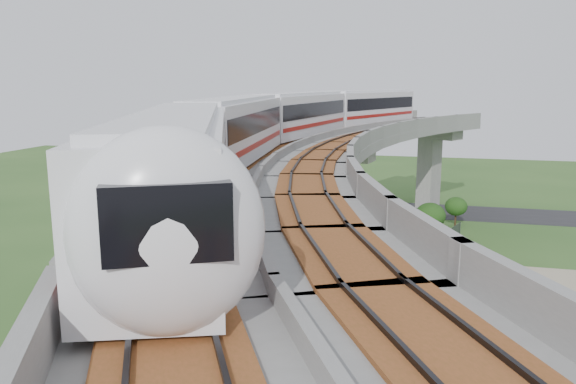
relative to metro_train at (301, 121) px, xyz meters
name	(u,v)px	position (x,y,z in m)	size (l,w,h in m)	color
ground	(293,297)	(-0.35, -0.80, -12.31)	(160.00, 160.00, 0.00)	#2E5120
dirt_lot	(508,330)	(13.65, -2.80, -12.29)	(18.00, 26.00, 0.04)	gray
asphalt_road	(350,207)	(-0.35, 29.20, -12.29)	(60.00, 8.00, 0.03)	#232326
viaduct	(350,172)	(3.49, -0.80, -3.26)	(19.58, 73.98, 11.40)	#99968E
metro_train	(301,121)	(0.00, 0.00, 0.00)	(10.94, 61.34, 3.64)	silver
fence	(436,300)	(9.40, -0.80, -11.56)	(3.87, 38.73, 1.50)	#2D382D
tree_0	(456,206)	(11.61, 22.21, -10.10)	(2.27, 2.27, 3.19)	#382314
tree_1	(430,216)	(8.98, 17.15, -10.04)	(2.92, 2.92, 3.51)	#382314
tree_2	(411,235)	(7.42, 9.21, -9.98)	(2.09, 2.09, 3.22)	#382314
tree_3	(378,270)	(5.39, 0.37, -10.20)	(3.07, 3.07, 3.41)	#382314
tree_4	(394,318)	(6.96, -6.97, -10.47)	(2.07, 2.07, 2.72)	#382314
tree_5	(406,371)	(7.83, -12.88, -10.40)	(2.32, 2.32, 2.90)	#382314
car_white	(502,365)	(12.53, -8.82, -11.63)	(1.51, 3.76, 1.28)	silver
car_red	(574,351)	(16.54, -6.17, -11.71)	(1.18, 3.38, 1.11)	#AE1024
car_dark	(448,276)	(10.33, 4.71, -11.70)	(1.58, 3.89, 1.13)	black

